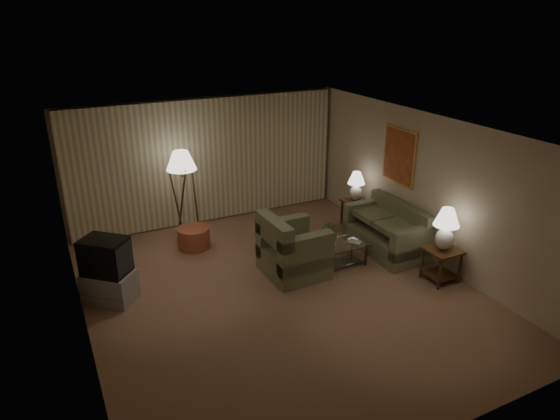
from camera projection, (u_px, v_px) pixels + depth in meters
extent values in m
plane|color=#805F46|center=(279.00, 291.00, 8.32)|extent=(7.00, 7.00, 0.00)
cube|color=#C4B797|center=(207.00, 160.00, 10.72)|extent=(6.00, 0.04, 2.70)
cube|color=#C4B797|center=(75.00, 256.00, 6.58)|extent=(0.04, 7.00, 2.70)
cube|color=#C4B797|center=(427.00, 188.00, 9.05)|extent=(0.04, 7.00, 2.70)
cube|color=white|center=(279.00, 132.00, 7.31)|extent=(6.00, 7.00, 0.04)
cube|color=#F3EABC|center=(208.00, 161.00, 10.65)|extent=(5.85, 0.12, 2.65)
cube|color=#DC9D4D|center=(399.00, 156.00, 9.56)|extent=(0.03, 0.90, 1.10)
cube|color=maroon|center=(398.00, 156.00, 9.55)|extent=(0.02, 0.80, 1.00)
cube|color=gray|center=(384.00, 241.00, 9.65)|extent=(1.71, 0.88, 0.40)
cube|color=gray|center=(294.00, 261.00, 8.81)|extent=(1.09, 1.04, 0.46)
cube|color=#3D2110|center=(443.00, 250.00, 8.45)|extent=(0.54, 0.54, 0.04)
cube|color=#3D2110|center=(439.00, 274.00, 8.62)|extent=(0.46, 0.46, 0.02)
cylinder|color=#3D2110|center=(440.00, 274.00, 8.28)|extent=(0.05, 0.05, 0.56)
cylinder|color=#3D2110|center=(422.00, 263.00, 8.65)|extent=(0.05, 0.05, 0.56)
cylinder|color=#3D2110|center=(460.00, 269.00, 8.47)|extent=(0.05, 0.05, 0.56)
cylinder|color=#3D2110|center=(441.00, 258.00, 8.83)|extent=(0.05, 0.05, 0.56)
cube|color=#3D2110|center=(355.00, 201.00, 10.60)|extent=(0.52, 0.44, 0.04)
cube|color=#3D2110|center=(354.00, 221.00, 10.78)|extent=(0.44, 0.37, 0.02)
cylinder|color=#3D2110|center=(351.00, 218.00, 10.49)|extent=(0.05, 0.05, 0.56)
cylinder|color=#3D2110|center=(342.00, 213.00, 10.77)|extent=(0.05, 0.05, 0.56)
cylinder|color=#3D2110|center=(367.00, 215.00, 10.66)|extent=(0.05, 0.05, 0.56)
cylinder|color=#3D2110|center=(358.00, 210.00, 10.94)|extent=(0.05, 0.05, 0.56)
ellipsoid|color=white|center=(444.00, 239.00, 8.37)|extent=(0.30, 0.30, 0.38)
cylinder|color=white|center=(446.00, 226.00, 8.28)|extent=(0.03, 0.03, 0.09)
cone|color=beige|center=(447.00, 217.00, 8.21)|extent=(0.43, 0.43, 0.30)
ellipsoid|color=white|center=(356.00, 193.00, 10.53)|extent=(0.25, 0.25, 0.32)
cylinder|color=white|center=(356.00, 184.00, 10.46)|extent=(0.03, 0.03, 0.07)
cone|color=beige|center=(357.00, 178.00, 10.41)|extent=(0.36, 0.36, 0.25)
cube|color=silver|center=(338.00, 245.00, 9.02)|extent=(1.07, 0.59, 0.02)
cube|color=silver|center=(337.00, 260.00, 9.13)|extent=(1.00, 0.51, 0.01)
cylinder|color=#3C2A18|center=(322.00, 266.00, 8.72)|extent=(0.04, 0.04, 0.40)
cylinder|color=#3C2A18|center=(309.00, 256.00, 9.09)|extent=(0.04, 0.04, 0.40)
cylinder|color=#3C2A18|center=(366.00, 255.00, 9.10)|extent=(0.04, 0.04, 0.40)
cylinder|color=#3C2A18|center=(352.00, 246.00, 9.47)|extent=(0.04, 0.04, 0.40)
cube|color=#B2B2B5|center=(110.00, 286.00, 7.99)|extent=(1.28, 1.28, 0.50)
cube|color=black|center=(105.00, 256.00, 7.79)|extent=(1.17, 1.17, 0.59)
cylinder|color=#3D2110|center=(182.00, 171.00, 9.76)|extent=(0.04, 0.04, 0.26)
cone|color=beige|center=(181.00, 160.00, 9.68)|extent=(0.59, 0.59, 0.37)
cylinder|color=#B5593D|center=(194.00, 238.00, 9.77)|extent=(0.82, 0.82, 0.42)
imported|color=white|center=(331.00, 242.00, 8.92)|extent=(0.20, 0.20, 0.17)
imported|color=#537E38|center=(332.00, 227.00, 8.81)|extent=(0.48, 0.45, 0.43)
imported|color=olive|center=(353.00, 244.00, 9.03)|extent=(0.29, 0.30, 0.02)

